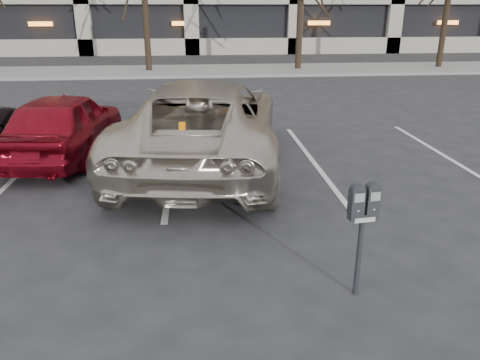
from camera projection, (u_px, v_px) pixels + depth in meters
name	position (u px, v px, depth m)	size (l,w,h in m)	color
ground	(259.00, 212.00, 7.04)	(140.00, 140.00, 0.00)	#28282B
sidewalk	(214.00, 71.00, 21.94)	(80.00, 4.00, 0.12)	gray
stall_lines	(172.00, 166.00, 9.06)	(16.90, 5.20, 0.00)	silver
parking_meter	(363.00, 213.00, 4.72)	(0.33, 0.16, 1.25)	black
suv_silver	(203.00, 123.00, 8.89)	(3.50, 6.24, 1.65)	beige
car_red	(64.00, 124.00, 9.45)	(1.58, 3.93, 1.34)	maroon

